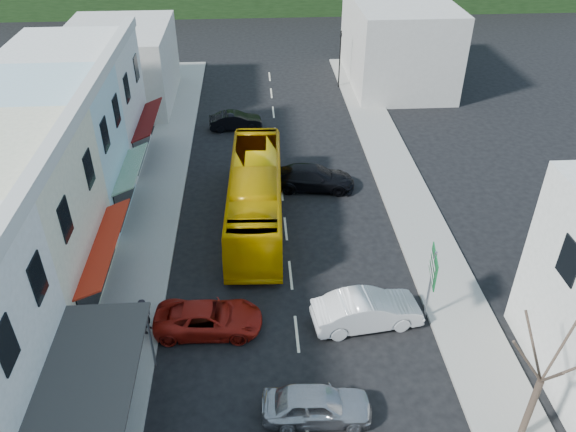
% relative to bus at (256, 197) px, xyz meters
% --- Properties ---
extents(ground, '(120.00, 120.00, 0.00)m').
position_rel_bus_xyz_m(ground, '(1.61, -8.94, -1.55)').
color(ground, black).
rests_on(ground, ground).
extents(sidewalk_left, '(3.00, 52.00, 0.15)m').
position_rel_bus_xyz_m(sidewalk_left, '(-5.89, 1.06, -1.48)').
color(sidewalk_left, gray).
rests_on(sidewalk_left, ground).
extents(sidewalk_right, '(3.00, 52.00, 0.15)m').
position_rel_bus_xyz_m(sidewalk_right, '(9.11, 1.06, -1.48)').
color(sidewalk_right, gray).
rests_on(sidewalk_right, ground).
extents(shopfront_row, '(8.25, 30.00, 8.00)m').
position_rel_bus_xyz_m(shopfront_row, '(-10.88, -3.94, 2.45)').
color(shopfront_row, beige).
rests_on(shopfront_row, ground).
extents(distant_block_left, '(8.00, 10.00, 6.00)m').
position_rel_bus_xyz_m(distant_block_left, '(-10.39, 18.06, 1.45)').
color(distant_block_left, '#B7B2A8').
rests_on(distant_block_left, ground).
extents(distant_block_right, '(8.00, 12.00, 7.00)m').
position_rel_bus_xyz_m(distant_block_right, '(12.61, 21.06, 1.95)').
color(distant_block_right, '#B7B2A8').
rests_on(distant_block_right, ground).
extents(bus, '(2.96, 11.69, 3.10)m').
position_rel_bus_xyz_m(bus, '(0.00, 0.00, 0.00)').
color(bus, '#DEA402').
rests_on(bus, ground).
extents(car_silver, '(4.49, 2.03, 1.40)m').
position_rel_bus_xyz_m(car_silver, '(2.01, -13.21, -0.85)').
color(car_silver, '#A9A9AE').
rests_on(car_silver, ground).
extents(car_white, '(4.60, 2.35, 1.40)m').
position_rel_bus_xyz_m(car_white, '(4.74, -8.51, -0.85)').
color(car_white, silver).
rests_on(car_white, ground).
extents(car_red, '(4.68, 2.10, 1.40)m').
position_rel_bus_xyz_m(car_red, '(-2.22, -8.40, -0.85)').
color(car_red, maroon).
rests_on(car_red, ground).
extents(car_black_near, '(4.70, 2.39, 1.40)m').
position_rel_bus_xyz_m(car_black_near, '(3.55, 3.31, -0.85)').
color(car_black_near, black).
rests_on(car_black_near, ground).
extents(car_black_far, '(4.55, 2.19, 1.40)m').
position_rel_bus_xyz_m(car_black_far, '(-1.32, 12.22, -0.85)').
color(car_black_far, black).
rests_on(car_black_far, ground).
extents(pedestrian_left, '(0.50, 0.66, 1.70)m').
position_rel_bus_xyz_m(pedestrian_left, '(-4.89, -8.46, -0.55)').
color(pedestrian_left, black).
rests_on(pedestrian_left, sidewalk_left).
extents(direction_sign, '(0.78, 1.79, 3.84)m').
position_rel_bus_xyz_m(direction_sign, '(7.41, -8.42, 0.37)').
color(direction_sign, '#115C28').
rests_on(direction_sign, ground).
extents(street_tree, '(3.41, 3.41, 6.46)m').
position_rel_bus_xyz_m(street_tree, '(9.20, -14.69, 1.68)').
color(street_tree, '#32261E').
rests_on(street_tree, ground).
extents(traffic_signal, '(1.07, 1.26, 4.85)m').
position_rel_bus_xyz_m(traffic_signal, '(7.52, 20.16, 0.87)').
color(traffic_signal, black).
rests_on(traffic_signal, ground).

